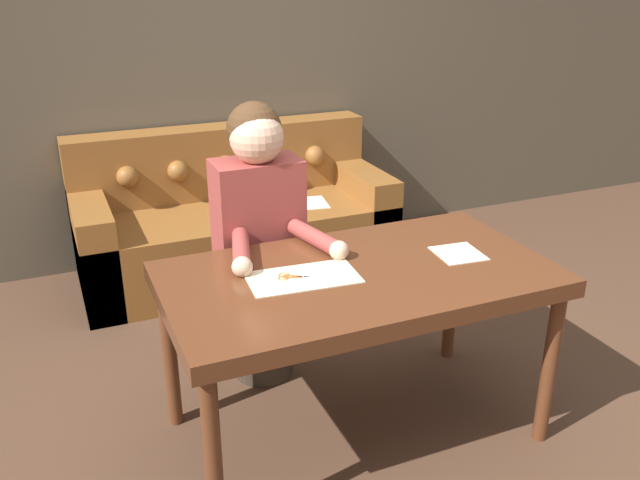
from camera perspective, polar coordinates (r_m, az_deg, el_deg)
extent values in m
plane|color=#4C3323|center=(2.98, 4.34, -16.04)|extent=(16.00, 16.00, 0.00)
cube|color=brown|center=(4.46, -8.77, 15.12)|extent=(8.00, 0.06, 2.60)
cube|color=#562D19|center=(2.63, 3.23, -3.31)|extent=(1.50, 0.82, 0.07)
cylinder|color=#562D19|center=(2.35, -8.98, -17.89)|extent=(0.06, 0.06, 0.68)
cylinder|color=#562D19|center=(2.91, 18.74, -10.22)|extent=(0.06, 0.06, 0.68)
cylinder|color=#562D19|center=(2.92, -12.53, -9.39)|extent=(0.06, 0.06, 0.68)
cylinder|color=#562D19|center=(3.38, 11.03, -4.57)|extent=(0.06, 0.06, 0.68)
cube|color=brown|center=(4.29, -7.00, -0.04)|extent=(1.91, 0.81, 0.44)
cube|color=brown|center=(4.42, -8.37, 6.64)|extent=(1.91, 0.22, 0.45)
cube|color=brown|center=(4.13, -18.47, -0.79)|extent=(0.20, 0.81, 0.60)
cube|color=brown|center=(4.55, 3.32, 2.51)|extent=(0.20, 0.81, 0.60)
sphere|color=brown|center=(4.19, -15.90, 5.14)|extent=(0.13, 0.13, 0.13)
sphere|color=brown|center=(4.23, -11.86, 5.70)|extent=(0.13, 0.13, 0.13)
sphere|color=brown|center=(4.30, -7.91, 6.22)|extent=(0.13, 0.13, 0.13)
sphere|color=brown|center=(4.38, -4.08, 6.69)|extent=(0.13, 0.13, 0.13)
sphere|color=brown|center=(4.48, -0.41, 7.12)|extent=(0.13, 0.13, 0.13)
cube|color=white|center=(4.25, -1.18, 3.11)|extent=(0.30, 0.28, 0.00)
cylinder|color=#33281E|center=(3.25, -4.88, -7.53)|extent=(0.28, 0.28, 0.47)
cube|color=#993D38|center=(3.02, -5.21, 1.25)|extent=(0.38, 0.22, 0.60)
sphere|color=#DBAD8E|center=(2.88, -5.37, 8.60)|extent=(0.23, 0.23, 0.23)
sphere|color=#472D19|center=(2.90, -5.58, 9.28)|extent=(0.23, 0.23, 0.23)
cylinder|color=#993D38|center=(2.73, -6.66, -0.83)|extent=(0.15, 0.33, 0.07)
sphere|color=#DBAD8E|center=(2.58, -6.58, -2.25)|extent=(0.08, 0.08, 0.08)
cylinder|color=#993D38|center=(2.82, -0.37, 0.18)|extent=(0.14, 0.33, 0.07)
sphere|color=#DBAD8E|center=(2.70, 1.61, -0.89)|extent=(0.08, 0.08, 0.08)
cube|color=beige|center=(2.55, -1.44, -3.17)|extent=(0.43, 0.26, 0.00)
cube|color=beige|center=(2.81, 11.58, -1.12)|extent=(0.20, 0.21, 0.00)
cube|color=silver|center=(2.56, -0.16, -3.08)|extent=(0.11, 0.04, 0.00)
cube|color=#D1511E|center=(2.55, -2.26, -3.20)|extent=(0.07, 0.03, 0.00)
torus|color=#D1511E|center=(2.55, -3.10, -3.25)|extent=(0.04, 0.04, 0.01)
cube|color=silver|center=(2.54, -0.17, -3.28)|extent=(0.10, 0.08, 0.00)
cube|color=#D1511E|center=(2.56, -2.24, -3.07)|extent=(0.07, 0.05, 0.00)
torus|color=#D1511E|center=(2.57, -3.04, -2.99)|extent=(0.04, 0.04, 0.01)
cylinder|color=silver|center=(2.55, -1.43, -3.15)|extent=(0.01, 0.01, 0.01)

